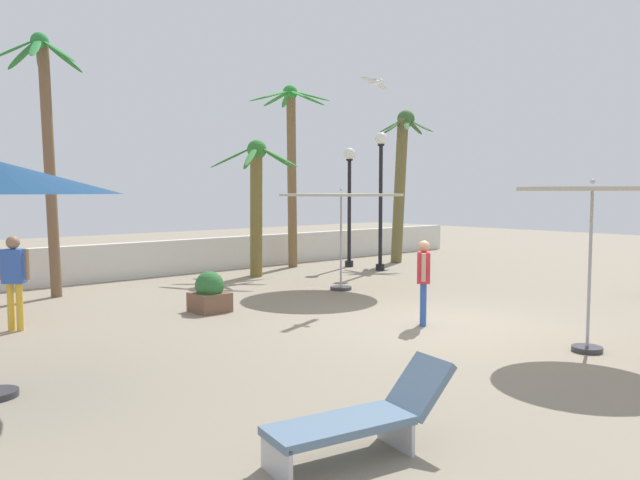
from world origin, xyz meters
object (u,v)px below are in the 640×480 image
palm_tree_0 (291,155)px  guest_1 (424,274)px  patio_umbrella_2 (592,199)px  lamp_post_0 (381,182)px  seagull_0 (375,82)px  palm_tree_3 (257,191)px  planter (210,293)px  patio_umbrella_1 (341,199)px  lounge_chair_2 (362,417)px  palm_tree_1 (47,137)px  lamp_post_1 (349,190)px  palm_tree_2 (401,169)px  guest_0 (14,273)px

palm_tree_0 → guest_1: palm_tree_0 is taller
patio_umbrella_2 → lamp_post_0: bearing=61.0°
guest_1 → seagull_0: 5.33m
palm_tree_3 → planter: (-3.93, -3.74, -2.13)m
patio_umbrella_1 → lounge_chair_2: 10.18m
palm_tree_1 → lounge_chair_2: size_ratio=3.13×
palm_tree_0 → palm_tree_1: size_ratio=0.97×
palm_tree_0 → lounge_chair_2: (-8.85, -11.95, -3.32)m
palm_tree_1 → planter: size_ratio=7.21×
lamp_post_0 → guest_1: (-5.41, -6.09, -1.83)m
lamp_post_0 → planter: lamp_post_0 is taller
guest_1 → planter: size_ratio=1.87×
patio_umbrella_2 → palm_tree_0: bearing=73.4°
palm_tree_3 → lamp_post_0: bearing=-21.3°
palm_tree_1 → lamp_post_1: bearing=-2.3°
palm_tree_2 → patio_umbrella_1: bearing=-152.0°
guest_1 → lamp_post_1: bearing=54.3°
palm_tree_1 → lamp_post_0: palm_tree_1 is taller
palm_tree_2 → guest_1: (-7.73, -7.25, -2.32)m
patio_umbrella_2 → lamp_post_1: size_ratio=0.68×
lamp_post_0 → guest_0: 11.47m
palm_tree_0 → patio_umbrella_1: bearing=-114.7°
seagull_0 → guest_0: bearing=167.7°
patio_umbrella_1 → palm_tree_1: (-5.89, 3.75, 1.45)m
patio_umbrella_1 → guest_1: patio_umbrella_1 is taller
lamp_post_0 → lounge_chair_2: 14.21m
patio_umbrella_1 → palm_tree_3: (-0.11, 3.47, 0.20)m
palm_tree_0 → palm_tree_3: (-2.21, -1.11, -1.19)m
palm_tree_1 → lounge_chair_2: bearing=-94.5°
guest_0 → lamp_post_0: bearing=7.7°
palm_tree_1 → seagull_0: size_ratio=5.10×
palm_tree_1 → lamp_post_1: size_ratio=1.56×
palm_tree_0 → guest_1: size_ratio=3.74×
lamp_post_1 → seagull_0: bearing=-128.6°
palm_tree_2 → seagull_0: 7.60m
patio_umbrella_2 → seagull_0: bearing=77.1°
palm_tree_3 → guest_0: size_ratio=2.34×
patio_umbrella_2 → lamp_post_1: lamp_post_1 is taller
patio_umbrella_1 → palm_tree_0: (2.10, 4.57, 1.39)m
patio_umbrella_1 → lounge_chair_2: patio_umbrella_1 is taller
lamp_post_1 → planter: lamp_post_1 is taller
lamp_post_0 → planter: bearing=-163.4°
patio_umbrella_1 → guest_0: (-7.60, 0.50, -1.27)m
palm_tree_1 → palm_tree_0: bearing=5.9°
palm_tree_0 → guest_1: (-3.87, -8.66, -2.74)m
lounge_chair_2 → guest_1: bearing=33.4°
palm_tree_0 → lounge_chair_2: palm_tree_0 is taller
palm_tree_2 → lounge_chair_2: (-12.72, -10.54, -2.90)m
palm_tree_3 → patio_umbrella_2: bearing=-96.8°
lounge_chair_2 → planter: (2.71, 7.10, 0.00)m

